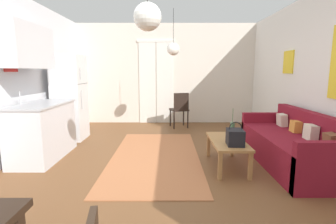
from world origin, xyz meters
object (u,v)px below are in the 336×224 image
(couch, at_px, (293,147))
(handbag, at_px, (235,137))
(refrigerator, at_px, (69,98))
(accent_chair, at_px, (179,108))
(pendant_lamp_near, at_px, (147,17))
(coffee_table, at_px, (227,144))
(bamboo_vase, at_px, (232,130))
(pendant_lamp_far, at_px, (173,49))

(couch, bearing_deg, handbag, -161.45)
(refrigerator, distance_m, accent_chair, 2.59)
(couch, xyz_separation_m, accent_chair, (-1.60, 2.57, 0.22))
(handbag, distance_m, pendant_lamp_near, 1.94)
(coffee_table, xyz_separation_m, bamboo_vase, (0.09, 0.11, 0.18))
(bamboo_vase, height_order, accent_chair, accent_chair)
(refrigerator, xyz_separation_m, pendant_lamp_near, (1.82, -2.39, 1.11))
(accent_chair, xyz_separation_m, pendant_lamp_near, (-0.52, -3.45, 1.48))
(handbag, bearing_deg, pendant_lamp_far, 112.29)
(couch, bearing_deg, pendant_lamp_near, -157.38)
(pendant_lamp_near, xyz_separation_m, pendant_lamp_far, (0.33, 2.54, -0.12))
(couch, bearing_deg, pendant_lamp_far, 137.20)
(accent_chair, height_order, pendant_lamp_far, pendant_lamp_far)
(refrigerator, bearing_deg, coffee_table, -28.55)
(couch, bearing_deg, coffee_table, -175.67)
(pendant_lamp_near, bearing_deg, coffee_table, 36.25)
(couch, xyz_separation_m, pendant_lamp_near, (-2.12, -0.88, 1.70))
(handbag, bearing_deg, refrigerator, 148.17)
(couch, xyz_separation_m, refrigerator, (-3.93, 1.51, 0.59))
(couch, distance_m, refrigerator, 4.26)
(pendant_lamp_far, bearing_deg, pendant_lamp_near, -97.36)
(coffee_table, xyz_separation_m, accent_chair, (-0.58, 2.65, 0.15))
(coffee_table, relative_size, bamboo_vase, 2.24)
(coffee_table, bearing_deg, handbag, -80.15)
(pendant_lamp_near, bearing_deg, couch, 22.62)
(bamboo_vase, distance_m, pendant_lamp_far, 2.27)
(bamboo_vase, distance_m, refrigerator, 3.37)
(coffee_table, xyz_separation_m, refrigerator, (-2.92, 1.59, 0.52))
(couch, bearing_deg, bamboo_vase, 177.77)
(bamboo_vase, bearing_deg, pendant_lamp_far, 118.08)
(coffee_table, xyz_separation_m, handbag, (0.04, -0.25, 0.17))
(couch, relative_size, handbag, 6.38)
(couch, height_order, coffee_table, couch)
(refrigerator, bearing_deg, accent_chair, 24.46)
(couch, distance_m, pendant_lamp_far, 2.91)
(accent_chair, relative_size, pendant_lamp_near, 1.06)
(handbag, xyz_separation_m, pendant_lamp_far, (-0.81, 1.98, 1.35))
(pendant_lamp_far, bearing_deg, accent_chair, 78.41)
(couch, distance_m, pendant_lamp_near, 2.86)
(pendant_lamp_far, bearing_deg, couch, -42.80)
(coffee_table, distance_m, pendant_lamp_far, 2.43)
(bamboo_vase, height_order, handbag, bamboo_vase)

